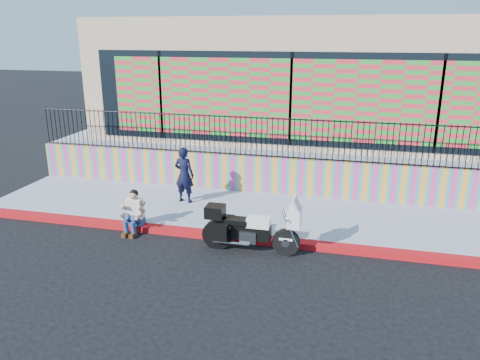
% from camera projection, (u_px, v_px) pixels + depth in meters
% --- Properties ---
extents(ground, '(90.00, 90.00, 0.00)m').
position_uv_depth(ground, '(262.00, 243.00, 11.11)').
color(ground, black).
rests_on(ground, ground).
extents(red_curb, '(16.00, 0.30, 0.15)m').
position_uv_depth(red_curb, '(262.00, 240.00, 11.09)').
color(red_curb, '#B20E0C').
rests_on(red_curb, ground).
extents(sidewalk, '(16.00, 3.00, 0.15)m').
position_uv_depth(sidewalk, '(274.00, 215.00, 12.62)').
color(sidewalk, '#989EB7').
rests_on(sidewalk, ground).
extents(mural_wall, '(16.00, 0.20, 1.10)m').
position_uv_depth(mural_wall, '(284.00, 176.00, 13.91)').
color(mural_wall, '#DB3985').
rests_on(mural_wall, sidewalk).
extents(metal_fence, '(15.80, 0.04, 1.20)m').
position_uv_depth(metal_fence, '(285.00, 138.00, 13.56)').
color(metal_fence, black).
rests_on(metal_fence, mural_wall).
extents(elevated_platform, '(16.00, 10.00, 1.25)m').
position_uv_depth(elevated_platform, '(304.00, 142.00, 18.65)').
color(elevated_platform, '#989EB7').
rests_on(elevated_platform, ground).
extents(storefront_building, '(14.00, 8.06, 4.00)m').
position_uv_depth(storefront_building, '(306.00, 75.00, 17.66)').
color(storefront_building, tan).
rests_on(storefront_building, elevated_platform).
extents(police_motorcycle, '(2.22, 0.73, 1.38)m').
position_uv_depth(police_motorcycle, '(249.00, 227.00, 10.55)').
color(police_motorcycle, black).
rests_on(police_motorcycle, ground).
extents(police_officer, '(0.63, 0.46, 1.60)m').
position_uv_depth(police_officer, '(184.00, 175.00, 13.17)').
color(police_officer, black).
rests_on(police_officer, sidewalk).
extents(seated_man, '(0.54, 0.71, 1.06)m').
position_uv_depth(seated_man, '(133.00, 216.00, 11.56)').
color(seated_man, navy).
rests_on(seated_man, ground).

